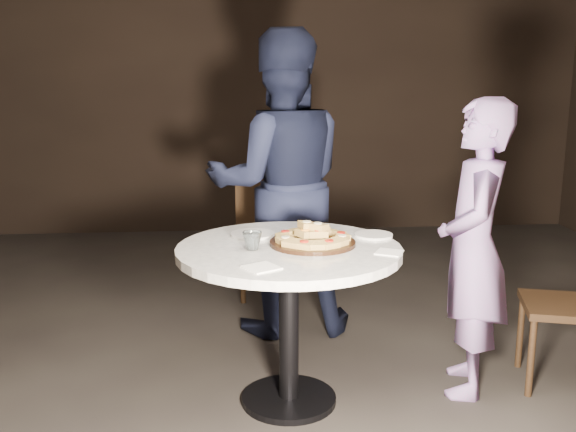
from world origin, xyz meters
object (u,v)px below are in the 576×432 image
(serving_board, at_px, (312,243))
(table, at_px, (289,276))
(diner_teal, at_px, (474,249))
(focaccia_pile, at_px, (313,235))
(diner_navy, at_px, (280,185))
(chair_far, at_px, (271,226))
(water_glass, at_px, (252,241))

(serving_board, bearing_deg, table, -169.52)
(serving_board, bearing_deg, diner_teal, 4.23)
(focaccia_pile, xyz_separation_m, diner_navy, (-0.09, 0.91, 0.08))
(table, bearing_deg, diner_navy, 88.73)
(chair_far, bearing_deg, diner_navy, 106.96)
(focaccia_pile, bearing_deg, serving_board, -84.22)
(water_glass, relative_size, diner_navy, 0.05)
(table, height_order, chair_far, chair_far)
(diner_teal, bearing_deg, diner_navy, -117.82)
(table, xyz_separation_m, diner_teal, (0.89, 0.08, 0.09))
(table, bearing_deg, chair_far, 90.12)
(focaccia_pile, relative_size, diner_navy, 0.20)
(diner_navy, bearing_deg, focaccia_pile, 92.71)
(focaccia_pile, xyz_separation_m, diner_teal, (0.78, 0.06, -0.10))
(serving_board, relative_size, water_glass, 4.48)
(focaccia_pile, distance_m, water_glass, 0.28)
(diner_navy, bearing_deg, chair_far, -90.26)
(diner_teal, bearing_deg, chair_far, -130.09)
(water_glass, distance_m, chair_far, 1.51)
(focaccia_pile, relative_size, diner_teal, 0.25)
(water_glass, bearing_deg, serving_board, 12.93)
(diner_teal, bearing_deg, table, -68.50)
(serving_board, bearing_deg, focaccia_pile, 95.78)
(table, height_order, water_glass, water_glass)
(table, xyz_separation_m, focaccia_pile, (0.11, 0.02, 0.19))
(serving_board, bearing_deg, water_glass, -167.07)
(diner_navy, distance_m, diner_teal, 1.23)
(water_glass, distance_m, diner_teal, 1.07)
(focaccia_pile, bearing_deg, chair_far, 94.57)
(chair_far, bearing_deg, focaccia_pile, 108.87)
(serving_board, height_order, focaccia_pile, focaccia_pile)
(table, xyz_separation_m, water_glass, (-0.17, -0.04, 0.18))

